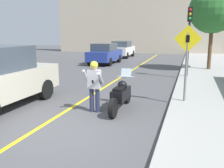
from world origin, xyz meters
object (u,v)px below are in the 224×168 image
object	(u,v)px
parked_car_blue	(105,53)
parked_car_white	(122,49)
person_biker	(94,82)
crossing_sign	(187,56)
street_tree	(213,10)
traffic_light	(189,29)
motorcycle	(121,95)

from	to	relation	value
parked_car_blue	parked_car_white	distance (m)	5.84
person_biker	crossing_sign	world-z (taller)	crossing_sign
person_biker	street_tree	xyz separation A→B (m)	(4.02, 10.41, 2.94)
traffic_light	street_tree	size ratio (longest dim) A/B	0.70
motorcycle	person_biker	xyz separation A→B (m)	(-0.74, -0.50, 0.50)
parked_car_white	person_biker	bearing A→B (deg)	-77.42
street_tree	parked_car_white	distance (m)	11.48
person_biker	street_tree	distance (m)	11.54
person_biker	motorcycle	bearing A→B (deg)	33.84
street_tree	parked_car_white	world-z (taller)	street_tree
person_biker	parked_car_white	world-z (taller)	parked_car_white
motorcycle	parked_car_blue	bearing A→B (deg)	111.62
street_tree	parked_car_blue	xyz separation A→B (m)	(-7.90, 1.75, -3.08)
parked_car_blue	parked_car_white	xyz separation A→B (m)	(-0.14, 5.84, 0.00)
person_biker	parked_car_blue	world-z (taller)	parked_car_blue
crossing_sign	traffic_light	size ratio (longest dim) A/B	0.71
crossing_sign	parked_car_white	world-z (taller)	crossing_sign
traffic_light	motorcycle	bearing A→B (deg)	-106.33
motorcycle	parked_car_blue	xyz separation A→B (m)	(-4.62, 11.66, 0.35)
person_biker	crossing_sign	bearing A→B (deg)	31.63
crossing_sign	traffic_light	world-z (taller)	traffic_light
motorcycle	parked_car_white	size ratio (longest dim) A/B	0.56
parked_car_white	parked_car_blue	bearing A→B (deg)	-88.65
person_biker	parked_car_blue	xyz separation A→B (m)	(-3.88, 12.16, -0.14)
traffic_light	crossing_sign	bearing A→B (deg)	-89.55
street_tree	parked_car_blue	distance (m)	8.66
parked_car_blue	parked_car_white	size ratio (longest dim) A/B	1.00
traffic_light	person_biker	bearing A→B (deg)	-110.64
motorcycle	crossing_sign	size ratio (longest dim) A/B	0.89
person_biker	traffic_light	size ratio (longest dim) A/B	0.45
motorcycle	crossing_sign	xyz separation A→B (m)	(1.99, 1.18, 1.23)
motorcycle	street_tree	xyz separation A→B (m)	(3.28, 9.91, 3.44)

